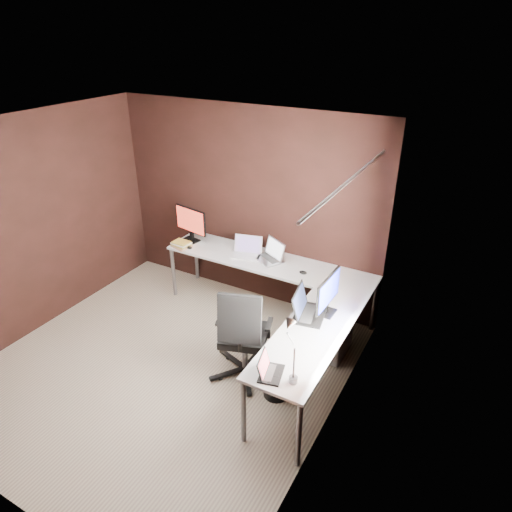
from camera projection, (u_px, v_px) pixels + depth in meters
The scene contains 15 objects.
room at pixel (185, 269), 4.25m from camera, with size 3.60×3.60×2.50m.
desk at pixel (278, 289), 5.06m from camera, with size 2.65×2.25×0.73m.
drawer_pedestal at pixel (329, 327), 5.07m from camera, with size 0.42×0.50×0.60m, color white.
monitor_left at pixel (191, 222), 5.96m from camera, with size 0.52×0.19×0.45m.
monitor_right at pixel (328, 292), 4.46m from camera, with size 0.13×0.51×0.42m.
laptop_white at pixel (247, 251), 5.67m from camera, with size 0.40×0.33×0.23m.
laptop_silver at pixel (271, 255), 5.57m from camera, with size 0.44×0.40×0.24m.
laptop_black_big at pixel (306, 309), 4.52m from camera, with size 0.36×0.46×0.27m.
laptop_black_small at pixel (268, 370), 3.76m from camera, with size 0.24×0.30×0.18m.
book_stack at pixel (181, 244), 5.88m from camera, with size 0.27×0.24×0.07m.
mouse_left at pixel (189, 248), 5.84m from camera, with size 0.09×0.06×0.04m, color black.
mouse_corner at pixel (303, 272), 5.26m from camera, with size 0.09×0.06×0.04m, color black.
desk_lamp at pixel (291, 343), 3.62m from camera, with size 0.18×0.21×0.53m.
office_chair at pixel (244, 350), 4.70m from camera, with size 0.60×0.64×1.08m.
wastebasket at pixel (276, 384), 4.51m from camera, with size 0.25×0.25×0.29m, color black.
Camera 1 is at (2.72, -2.86, 3.34)m, focal length 32.00 mm.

